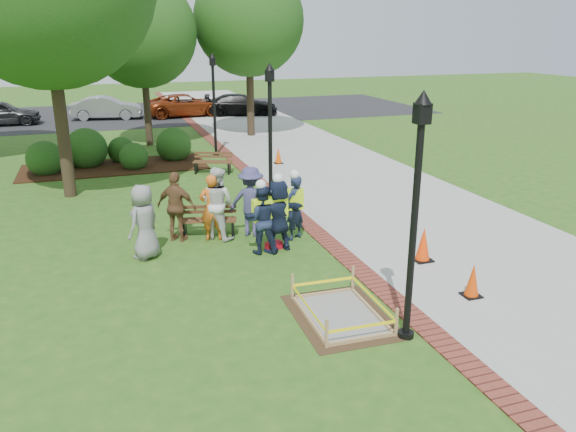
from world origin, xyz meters
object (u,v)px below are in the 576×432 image
object	(u,v)px
lamp_near	(416,202)
bench_near	(209,227)
hivis_worker_b	(294,205)
cone_front	(473,281)
wet_concrete_pad	(341,305)
hivis_worker_c	(261,217)
hivis_worker_a	(278,213)

from	to	relation	value
lamp_near	bench_near	bearing A→B (deg)	110.18
lamp_near	hivis_worker_b	world-z (taller)	lamp_near
cone_front	hivis_worker_b	world-z (taller)	hivis_worker_b
bench_near	hivis_worker_b	xyz separation A→B (m)	(2.04, -0.92, 0.66)
wet_concrete_pad	hivis_worker_b	bearing A→B (deg)	82.42
wet_concrete_pad	hivis_worker_c	size ratio (longest dim) A/B	1.29
wet_concrete_pad	hivis_worker_b	size ratio (longest dim) A/B	1.28
wet_concrete_pad	bench_near	size ratio (longest dim) A/B	1.55
hivis_worker_a	cone_front	bearing A→B (deg)	-51.55
hivis_worker_c	cone_front	bearing A→B (deg)	-47.74
bench_near	cone_front	distance (m)	6.76
hivis_worker_a	hivis_worker_b	distance (m)	0.90
hivis_worker_c	lamp_near	bearing A→B (deg)	-74.45
hivis_worker_c	hivis_worker_b	bearing A→B (deg)	31.12
hivis_worker_b	hivis_worker_a	bearing A→B (deg)	-135.00
cone_front	lamp_near	size ratio (longest dim) A/B	0.17
wet_concrete_pad	cone_front	size ratio (longest dim) A/B	3.29
hivis_worker_a	hivis_worker_b	world-z (taller)	hivis_worker_a
hivis_worker_a	hivis_worker_b	size ratio (longest dim) A/B	1.06
lamp_near	hivis_worker_a	xyz separation A→B (m)	(-0.86, 4.60, -1.52)
hivis_worker_b	wet_concrete_pad	bearing A→B (deg)	-97.58
hivis_worker_c	hivis_worker_a	bearing A→B (deg)	0.09
cone_front	hivis_worker_b	distance (m)	4.89
cone_front	hivis_worker_a	world-z (taller)	hivis_worker_a
bench_near	hivis_worker_c	bearing A→B (deg)	-57.71
bench_near	hivis_worker_c	xyz separation A→B (m)	(0.98, -1.56, 0.66)
bench_near	lamp_near	size ratio (longest dim) A/B	0.35
hivis_worker_a	hivis_worker_c	bearing A→B (deg)	-179.91
bench_near	lamp_near	bearing A→B (deg)	-69.82
lamp_near	hivis_worker_b	distance (m)	5.47
wet_concrete_pad	bench_near	distance (m)	5.33
hivis_worker_b	cone_front	bearing A→B (deg)	-62.14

